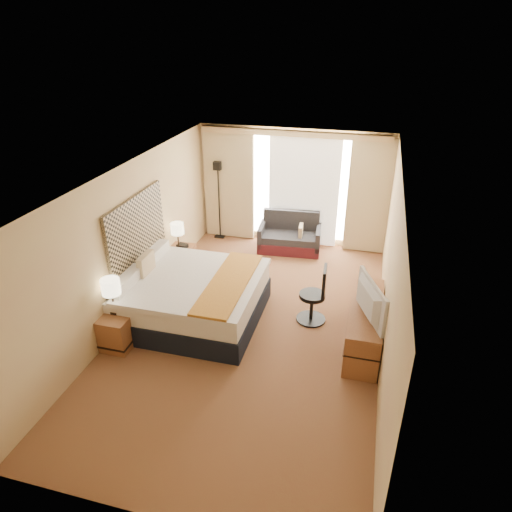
% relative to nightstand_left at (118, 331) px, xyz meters
% --- Properties ---
extents(floor, '(4.20, 7.00, 0.02)m').
position_rel_nightstand_left_xyz_m(floor, '(1.87, 1.05, -0.28)').
color(floor, '#54181C').
rests_on(floor, ground).
extents(ceiling, '(4.20, 7.00, 0.02)m').
position_rel_nightstand_left_xyz_m(ceiling, '(1.87, 1.05, 2.33)').
color(ceiling, silver).
rests_on(ceiling, wall_back).
extents(wall_back, '(4.20, 0.02, 2.60)m').
position_rel_nightstand_left_xyz_m(wall_back, '(1.87, 4.55, 1.02)').
color(wall_back, '#D8C583').
rests_on(wall_back, ground).
extents(wall_front, '(4.20, 0.02, 2.60)m').
position_rel_nightstand_left_xyz_m(wall_front, '(1.87, -2.45, 1.02)').
color(wall_front, '#D8C583').
rests_on(wall_front, ground).
extents(wall_left, '(0.02, 7.00, 2.60)m').
position_rel_nightstand_left_xyz_m(wall_left, '(-0.23, 1.05, 1.02)').
color(wall_left, '#D8C583').
rests_on(wall_left, ground).
extents(wall_right, '(0.02, 7.00, 2.60)m').
position_rel_nightstand_left_xyz_m(wall_right, '(3.97, 1.05, 1.02)').
color(wall_right, '#D8C583').
rests_on(wall_right, ground).
extents(headboard, '(0.06, 1.85, 1.50)m').
position_rel_nightstand_left_xyz_m(headboard, '(-0.19, 1.25, 1.01)').
color(headboard, black).
rests_on(headboard, wall_left).
extents(nightstand_left, '(0.45, 0.52, 0.55)m').
position_rel_nightstand_left_xyz_m(nightstand_left, '(0.00, 0.00, 0.00)').
color(nightstand_left, '#925E35').
rests_on(nightstand_left, floor).
extents(nightstand_right, '(0.45, 0.52, 0.55)m').
position_rel_nightstand_left_xyz_m(nightstand_right, '(0.00, 2.50, 0.00)').
color(nightstand_right, '#925E35').
rests_on(nightstand_right, floor).
extents(media_dresser, '(0.50, 1.80, 0.70)m').
position_rel_nightstand_left_xyz_m(media_dresser, '(3.70, 1.05, 0.07)').
color(media_dresser, '#925E35').
rests_on(media_dresser, floor).
extents(window, '(2.30, 0.02, 2.30)m').
position_rel_nightstand_left_xyz_m(window, '(2.12, 4.52, 1.04)').
color(window, white).
rests_on(window, wall_back).
extents(curtains, '(4.12, 0.19, 2.56)m').
position_rel_nightstand_left_xyz_m(curtains, '(1.87, 4.44, 1.13)').
color(curtains, beige).
rests_on(curtains, floor).
extents(bed, '(2.28, 2.08, 1.11)m').
position_rel_nightstand_left_xyz_m(bed, '(0.81, 1.04, 0.13)').
color(bed, black).
rests_on(bed, floor).
extents(loveseat, '(1.41, 0.84, 0.85)m').
position_rel_nightstand_left_xyz_m(loveseat, '(1.93, 4.09, 0.00)').
color(loveseat, '#4F161E').
rests_on(loveseat, floor).
extents(floor_lamp, '(0.23, 0.23, 1.83)m').
position_rel_nightstand_left_xyz_m(floor_lamp, '(0.19, 4.35, 1.02)').
color(floor_lamp, black).
rests_on(floor_lamp, floor).
extents(desk_chair, '(0.50, 0.50, 1.03)m').
position_rel_nightstand_left_xyz_m(desk_chair, '(2.86, 1.48, 0.18)').
color(desk_chair, black).
rests_on(desk_chair, floor).
extents(lamp_left, '(0.29, 0.29, 0.60)m').
position_rel_nightstand_left_xyz_m(lamp_left, '(-0.05, 0.08, 0.74)').
color(lamp_left, black).
rests_on(lamp_left, nightstand_left).
extents(lamp_right, '(0.26, 0.26, 0.54)m').
position_rel_nightstand_left_xyz_m(lamp_right, '(-0.02, 2.45, 0.70)').
color(lamp_right, black).
rests_on(lamp_right, nightstand_right).
extents(tissue_box, '(0.16, 0.16, 0.12)m').
position_rel_nightstand_left_xyz_m(tissue_box, '(0.03, 0.15, 0.34)').
color(tissue_box, '#8EB4DB').
rests_on(tissue_box, nightstand_left).
extents(telephone, '(0.22, 0.18, 0.08)m').
position_rel_nightstand_left_xyz_m(telephone, '(0.04, 2.50, 0.31)').
color(telephone, black).
rests_on(telephone, nightstand_right).
extents(television, '(0.52, 1.00, 0.59)m').
position_rel_nightstand_left_xyz_m(television, '(3.65, 0.72, 0.72)').
color(television, black).
rests_on(television, media_dresser).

